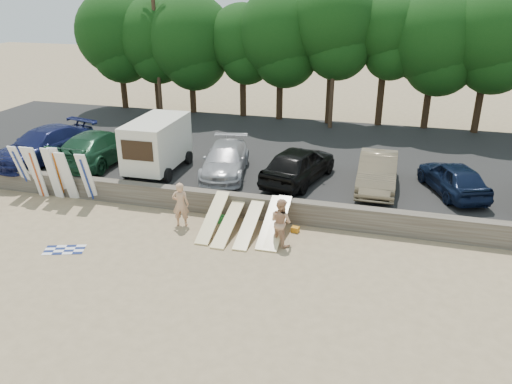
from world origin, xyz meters
TOP-DOWN VIEW (x-y plane):
  - ground at (0.00, 0.00)m, footprint 120.00×120.00m
  - seawall at (0.00, 3.00)m, footprint 44.00×0.50m
  - parking_lot at (0.00, 10.50)m, footprint 44.00×14.50m
  - treeline at (-0.09, 17.50)m, footprint 33.66×6.26m
  - utility_poles at (2.00, 16.00)m, footprint 25.80×0.26m
  - box_trailer at (-5.19, 5.54)m, footprint 2.41×4.17m
  - car_0 at (-11.68, 5.41)m, footprint 3.68×6.26m
  - car_1 at (-8.68, 5.88)m, footprint 2.46×5.96m
  - car_2 at (-1.83, 6.01)m, footprint 2.92×5.29m
  - car_3 at (1.83, 5.95)m, footprint 3.23×5.40m
  - car_4 at (5.44, 6.09)m, footprint 1.68×4.78m
  - car_5 at (8.72, 6.32)m, footprint 3.23×4.68m
  - surfboard_upright_0 at (-10.84, 2.62)m, footprint 0.57×0.86m
  - surfboard_upright_1 at (-10.20, 2.60)m, footprint 0.62×0.84m
  - surfboard_upright_2 at (-9.85, 2.37)m, footprint 0.51×0.55m
  - surfboard_upright_3 at (-9.05, 2.44)m, footprint 0.57×0.60m
  - surfboard_upright_4 at (-8.84, 2.61)m, footprint 0.55×0.57m
  - surfboard_upright_5 at (-8.24, 2.39)m, footprint 0.56×0.86m
  - surfboard_upright_6 at (-7.24, 2.45)m, footprint 0.58×0.89m
  - surfboard_low_0 at (-0.83, 1.40)m, footprint 0.56×2.82m
  - surfboard_low_1 at (-0.13, 1.31)m, footprint 0.56×2.93m
  - surfboard_low_2 at (0.73, 1.39)m, footprint 0.56×2.89m
  - surfboard_low_3 at (1.57, 1.59)m, footprint 0.56×2.83m
  - surfboard_low_4 at (1.86, 1.58)m, footprint 0.56×2.81m
  - beachgoer_a at (-2.24, 1.44)m, footprint 0.77×0.59m
  - beachgoer_b at (2.12, 0.95)m, footprint 1.16×1.10m
  - cooler at (-0.71, 2.12)m, footprint 0.39×0.32m
  - gear_bag at (2.48, 2.09)m, footprint 0.34×0.30m
  - beach_towel at (-5.72, -1.72)m, footprint 1.90×1.90m

SIDE VIEW (x-z plane):
  - ground at x=0.00m, z-range 0.00..0.00m
  - beach_towel at x=-5.72m, z-range 0.01..0.01m
  - gear_bag at x=2.48m, z-range 0.00..0.22m
  - cooler at x=-0.71m, z-range 0.00..0.32m
  - parking_lot at x=0.00m, z-range 0.00..0.70m
  - surfboard_low_1 at x=-0.13m, z-range 0.00..0.80m
  - surfboard_low_2 at x=0.73m, z-range 0.00..0.94m
  - seawall at x=0.00m, z-range 0.00..1.00m
  - surfboard_low_3 at x=1.57m, z-range 0.00..1.14m
  - surfboard_low_0 at x=-0.83m, z-range 0.00..1.15m
  - surfboard_low_4 at x=1.86m, z-range 0.00..1.18m
  - beachgoer_b at x=2.12m, z-range 0.00..1.90m
  - beachgoer_a at x=-2.24m, z-range 0.00..1.92m
  - surfboard_upright_6 at x=-7.24m, z-range 0.00..2.50m
  - surfboard_upright_0 at x=-10.84m, z-range 0.00..2.50m
  - surfboard_upright_5 at x=-8.24m, z-range 0.00..2.50m
  - surfboard_upright_1 at x=-10.20m, z-range 0.00..2.52m
  - surfboard_upright_2 at x=-9.85m, z-range 0.00..2.57m
  - surfboard_upright_3 at x=-9.05m, z-range 0.00..2.57m
  - surfboard_upright_4 at x=-8.84m, z-range 0.00..2.57m
  - car_2 at x=-1.83m, z-range 0.70..2.15m
  - car_5 at x=8.72m, z-range 0.70..2.18m
  - car_4 at x=5.44m, z-range 0.70..2.27m
  - car_0 at x=-11.68m, z-range 0.70..2.40m
  - car_3 at x=1.83m, z-range 0.70..2.42m
  - car_1 at x=-8.68m, z-range 0.70..2.42m
  - box_trailer at x=-5.19m, z-range 0.86..3.47m
  - utility_poles at x=2.00m, z-range 0.93..9.93m
  - treeline at x=-0.09m, z-range 1.76..11.03m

